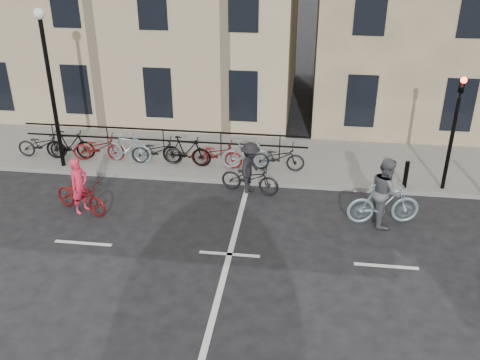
# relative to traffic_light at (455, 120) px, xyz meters

# --- Properties ---
(ground) EXTENTS (120.00, 120.00, 0.00)m
(ground) POSITION_rel_traffic_light_xyz_m (-6.20, -4.34, -2.45)
(ground) COLOR black
(ground) RESTS_ON ground
(sidewalk) EXTENTS (46.00, 4.00, 0.15)m
(sidewalk) POSITION_rel_traffic_light_xyz_m (-10.20, 1.66, -2.38)
(sidewalk) COLOR slate
(sidewalk) RESTS_ON ground
(traffic_light) EXTENTS (0.18, 0.30, 3.90)m
(traffic_light) POSITION_rel_traffic_light_xyz_m (0.00, 0.00, 0.00)
(traffic_light) COLOR black
(traffic_light) RESTS_ON sidewalk
(lamp_post) EXTENTS (0.36, 0.36, 5.28)m
(lamp_post) POSITION_rel_traffic_light_xyz_m (-12.70, 0.06, 1.04)
(lamp_post) COLOR black
(lamp_post) RESTS_ON sidewalk
(bollard_east) EXTENTS (0.14, 0.14, 0.90)m
(bollard_east) POSITION_rel_traffic_light_xyz_m (-1.20, -0.09, -1.85)
(bollard_east) COLOR black
(bollard_east) RESTS_ON sidewalk
(parked_bikes) EXTENTS (10.40, 1.23, 1.05)m
(parked_bikes) POSITION_rel_traffic_light_xyz_m (-9.50, 0.70, -1.81)
(parked_bikes) COLOR black
(parked_bikes) RESTS_ON sidewalk
(cyclist_pink) EXTENTS (2.01, 1.34, 1.69)m
(cyclist_pink) POSITION_rel_traffic_light_xyz_m (-10.90, -2.65, -1.87)
(cyclist_pink) COLOR #660D0D
(cyclist_pink) RESTS_ON ground
(cyclist_grey) EXTENTS (2.15, 1.09, 2.01)m
(cyclist_grey) POSITION_rel_traffic_light_xyz_m (-2.11, -2.16, -1.64)
(cyclist_grey) COLOR #7B99A1
(cyclist_grey) RESTS_ON ground
(cyclist_dark) EXTENTS (2.00, 1.20, 1.70)m
(cyclist_dark) POSITION_rel_traffic_light_xyz_m (-6.08, -0.79, -1.79)
(cyclist_dark) COLOR black
(cyclist_dark) RESTS_ON ground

